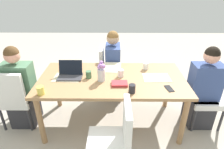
% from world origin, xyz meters
% --- Properties ---
extents(ground_plane, '(10.00, 10.00, 0.00)m').
position_xyz_m(ground_plane, '(0.00, 0.00, 0.00)').
color(ground_plane, '#B2A899').
extents(dining_table, '(1.95, 0.98, 0.76)m').
position_xyz_m(dining_table, '(0.00, 0.00, 0.68)').
color(dining_table, '#9E754C').
rests_on(dining_table, ground_plane).
extents(chair_head_right_left_near, '(0.44, 0.44, 0.90)m').
position_xyz_m(chair_head_right_left_near, '(1.33, 0.09, 0.50)').
color(chair_head_right_left_near, silver).
rests_on(chair_head_right_left_near, ground_plane).
extents(person_head_right_left_near, '(0.40, 0.36, 1.19)m').
position_xyz_m(person_head_right_left_near, '(1.27, 0.01, 0.53)').
color(person_head_right_left_near, '#2D2D33').
rests_on(person_head_right_left_near, ground_plane).
extents(chair_far_left_mid, '(0.44, 0.44, 0.90)m').
position_xyz_m(chair_far_left_mid, '(-0.07, 0.81, 0.50)').
color(chair_far_left_mid, silver).
rests_on(chair_far_left_mid, ground_plane).
extents(person_far_left_mid, '(0.36, 0.40, 1.19)m').
position_xyz_m(person_far_left_mid, '(0.01, 0.75, 0.53)').
color(person_far_left_mid, '#2D2D33').
rests_on(person_far_left_mid, ground_plane).
extents(chair_head_left_left_far, '(0.44, 0.44, 0.90)m').
position_xyz_m(chair_head_left_left_far, '(-1.34, -0.07, 0.50)').
color(chair_head_left_left_far, silver).
rests_on(chair_head_left_left_far, ground_plane).
extents(person_head_left_left_far, '(0.40, 0.36, 1.19)m').
position_xyz_m(person_head_left_left_far, '(-1.28, 0.01, 0.53)').
color(person_head_left_left_far, '#2D2D33').
rests_on(person_head_left_left_far, ground_plane).
extents(chair_near_right_near, '(0.44, 0.44, 0.90)m').
position_xyz_m(chair_near_right_near, '(0.04, -0.81, 0.50)').
color(chair_near_right_near, silver).
rests_on(chair_near_right_near, ground_plane).
extents(flower_vase, '(0.11, 0.11, 0.27)m').
position_xyz_m(flower_vase, '(-0.14, -0.07, 0.88)').
color(flower_vase, silver).
rests_on(flower_vase, dining_table).
extents(placemat_head_right_left_near, '(0.36, 0.27, 0.00)m').
position_xyz_m(placemat_head_right_left_near, '(0.60, 0.01, 0.76)').
color(placemat_head_right_left_near, beige).
rests_on(placemat_head_right_left_near, dining_table).
extents(placemat_far_left_mid, '(0.28, 0.37, 0.00)m').
position_xyz_m(placemat_far_left_mid, '(0.00, 0.33, 0.76)').
color(placemat_far_left_mid, beige).
rests_on(placemat_far_left_mid, dining_table).
extents(placemat_head_left_left_far, '(0.37, 0.28, 0.00)m').
position_xyz_m(placemat_head_left_left_far, '(-0.60, 0.00, 0.76)').
color(placemat_head_left_left_far, beige).
rests_on(placemat_head_left_left_far, dining_table).
extents(laptop_head_left_left_far, '(0.32, 0.22, 0.21)m').
position_xyz_m(laptop_head_left_left_far, '(-0.56, 0.03, 0.80)').
color(laptop_head_left_left_far, '#38383D').
rests_on(laptop_head_left_left_far, dining_table).
extents(coffee_mug_near_left, '(0.08, 0.08, 0.10)m').
position_xyz_m(coffee_mug_near_left, '(0.12, 0.04, 0.81)').
color(coffee_mug_near_left, white).
rests_on(coffee_mug_near_left, dining_table).
extents(coffee_mug_near_right, '(0.08, 0.08, 0.10)m').
position_xyz_m(coffee_mug_near_right, '(0.24, -0.36, 0.81)').
color(coffee_mug_near_right, '#232328').
rests_on(coffee_mug_near_right, dining_table).
extents(coffee_mug_centre_left, '(0.08, 0.08, 0.10)m').
position_xyz_m(coffee_mug_centre_left, '(0.49, 0.27, 0.81)').
color(coffee_mug_centre_left, white).
rests_on(coffee_mug_centre_left, dining_table).
extents(coffee_mug_centre_right, '(0.08, 0.08, 0.10)m').
position_xyz_m(coffee_mug_centre_right, '(-0.82, -0.41, 0.81)').
color(coffee_mug_centre_right, '#DBC64C').
rests_on(coffee_mug_centre_right, dining_table).
extents(coffee_mug_far_left, '(0.08, 0.08, 0.10)m').
position_xyz_m(coffee_mug_far_left, '(-0.31, 0.00, 0.81)').
color(coffee_mug_far_left, '#47704C').
rests_on(coffee_mug_far_left, dining_table).
extents(book_red_cover, '(0.20, 0.14, 0.03)m').
position_xyz_m(book_red_cover, '(0.10, -0.18, 0.77)').
color(book_red_cover, '#B73338').
rests_on(book_red_cover, dining_table).
extents(phone_black, '(0.10, 0.16, 0.01)m').
position_xyz_m(phone_black, '(0.70, -0.27, 0.76)').
color(phone_black, black).
rests_on(phone_black, dining_table).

